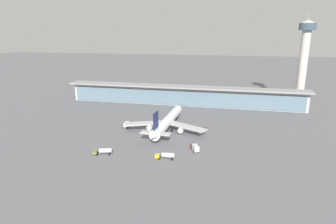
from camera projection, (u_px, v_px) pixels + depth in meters
ground_plane at (161, 133)px, 160.77m from camera, size 1200.00×1200.00×0.00m
airliner_on_stand at (167, 121)px, 164.47m from camera, size 47.79×62.07×16.55m
service_truck_near_nose_olive at (103, 151)px, 132.07m from camera, size 8.88×4.80×2.95m
service_truck_under_wing_yellow at (166, 155)px, 127.33m from camera, size 8.73×3.00×2.95m
service_truck_mid_apron_blue at (127, 124)px, 171.30m from camera, size 2.72×7.41×3.10m
service_truck_by_tail_red at (195, 148)px, 136.09m from camera, size 5.23×7.58×3.10m
service_truck_on_taxiway_white at (200, 131)px, 162.61m from camera, size 6.86×3.56×2.70m
terminal_building at (183, 95)px, 221.96m from camera, size 183.60×12.80×15.20m
control_tower at (304, 56)px, 217.38m from camera, size 12.00×12.00×68.60m
safety_cone_alpha at (184, 145)px, 143.37m from camera, size 0.62×0.62×0.70m
safety_cone_bravo at (135, 140)px, 148.90m from camera, size 0.62×0.62×0.70m
safety_cone_charlie at (156, 141)px, 148.64m from camera, size 0.62×0.62×0.70m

